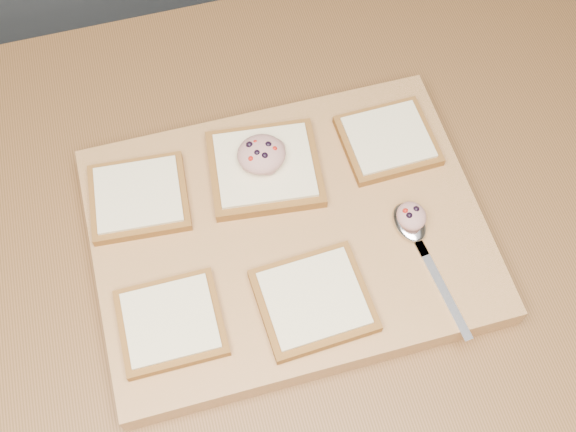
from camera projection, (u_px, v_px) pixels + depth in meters
name	position (u px, v px, depth m)	size (l,w,h in m)	color
ground	(361.00, 390.00, 1.69)	(4.00, 4.00, 0.00)	#515459
island_counter	(384.00, 325.00, 1.29)	(2.00, 0.80, 0.90)	slate
cutting_board	(288.00, 235.00, 0.85)	(0.45, 0.34, 0.04)	tan
bread_far_left	(139.00, 197.00, 0.85)	(0.12, 0.11, 0.02)	brown
bread_far_center	(265.00, 168.00, 0.86)	(0.14, 0.13, 0.02)	brown
bread_far_right	(388.00, 140.00, 0.88)	(0.11, 0.10, 0.02)	brown
bread_near_left	(171.00, 322.00, 0.77)	(0.11, 0.10, 0.02)	brown
bread_near_center	(314.00, 300.00, 0.79)	(0.12, 0.11, 0.02)	brown
tuna_salad_dollop	(261.00, 154.00, 0.85)	(0.06, 0.05, 0.03)	tan
spoon	(414.00, 232.00, 0.83)	(0.04, 0.18, 0.01)	silver
spoon_salad	(411.00, 216.00, 0.82)	(0.03, 0.04, 0.02)	tan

